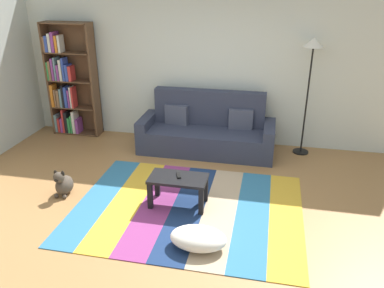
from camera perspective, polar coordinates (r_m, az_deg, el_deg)
The scene contains 10 objects.
ground_plane at distance 4.98m, azimuth -2.16°, elevation -10.27°, with size 14.00×14.00×0.00m, color #9E7042.
back_wall at distance 6.79m, azimuth 2.91°, elevation 11.44°, with size 6.80×0.10×2.70m, color silver.
rug at distance 5.08m, azimuth -0.60°, elevation -9.42°, with size 2.90×2.25×0.01m.
couch at distance 6.58m, azimuth 2.21°, elevation 1.82°, with size 2.26×0.80×1.00m.
bookshelf at distance 7.51m, azimuth -17.86°, elevation 8.36°, with size 0.90×0.28×2.05m.
coffee_table at distance 4.99m, azimuth -2.06°, elevation -5.76°, with size 0.74×0.40×0.40m.
pouf at distance 4.37m, azimuth 0.93°, elevation -13.74°, with size 0.63×0.41×0.23m, color white.
dog at distance 5.59m, azimuth -18.45°, elevation -5.60°, with size 0.22×0.35×0.40m.
standing_lamp at distance 6.39m, azimuth 17.28°, elevation 11.94°, with size 0.32×0.32×1.91m.
tv_remote at distance 4.98m, azimuth -1.97°, elevation -4.64°, with size 0.04×0.15×0.02m, color black.
Camera 1 is at (1.03, -4.01, 2.77)m, focal length 36.14 mm.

